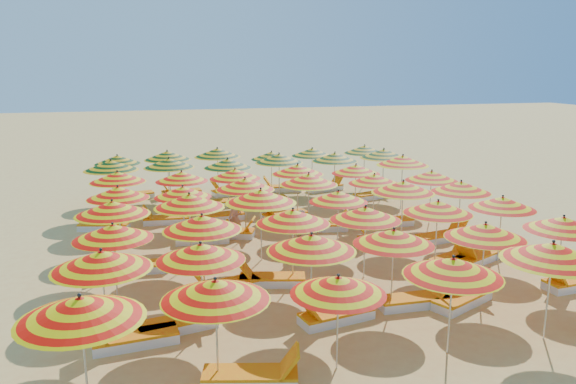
# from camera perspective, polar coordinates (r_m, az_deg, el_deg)

# --- Properties ---
(ground) EXTENTS (120.00, 120.00, 0.00)m
(ground) POSITION_cam_1_polar(r_m,az_deg,el_deg) (18.11, 0.42, -5.28)
(ground) COLOR #D7B55F
(ground) RESTS_ON ground
(umbrella_0) EXTENTS (2.18, 2.18, 2.13)m
(umbrella_0) POSITION_cam_1_polar(r_m,az_deg,el_deg) (9.49, -20.33, -11.04)
(umbrella_0) COLOR silver
(umbrella_0) RESTS_ON ground
(umbrella_1) EXTENTS (2.54, 2.54, 2.03)m
(umbrella_1) POSITION_cam_1_polar(r_m,az_deg,el_deg) (9.90, -7.38, -9.85)
(umbrella_1) COLOR silver
(umbrella_1) RESTS_ON ground
(umbrella_2) EXTENTS (2.00, 2.00, 1.88)m
(umbrella_2) POSITION_cam_1_polar(r_m,az_deg,el_deg) (10.41, 5.13, -9.42)
(umbrella_2) COLOR silver
(umbrella_2) RESTS_ON ground
(umbrella_3) EXTENTS (2.53, 2.53, 2.04)m
(umbrella_3) POSITION_cam_1_polar(r_m,az_deg,el_deg) (11.32, 16.41, -7.33)
(umbrella_3) COLOR silver
(umbrella_3) RESTS_ON ground
(umbrella_4) EXTENTS (2.55, 2.55, 2.16)m
(umbrella_4) POSITION_cam_1_polar(r_m,az_deg,el_deg) (12.58, 25.29, -5.54)
(umbrella_4) COLOR silver
(umbrella_4) RESTS_ON ground
(umbrella_6) EXTENTS (2.56, 2.56, 2.10)m
(umbrella_6) POSITION_cam_1_polar(r_m,az_deg,el_deg) (11.68, -18.42, -6.59)
(umbrella_6) COLOR silver
(umbrella_6) RESTS_ON ground
(umbrella_7) EXTENTS (2.14, 2.14, 2.00)m
(umbrella_7) POSITION_cam_1_polar(r_m,az_deg,el_deg) (11.96, -8.86, -6.04)
(umbrella_7) COLOR silver
(umbrella_7) RESTS_ON ground
(umbrella_8) EXTENTS (2.10, 2.10, 2.09)m
(umbrella_8) POSITION_cam_1_polar(r_m,az_deg,el_deg) (12.19, 2.40, -5.18)
(umbrella_8) COLOR silver
(umbrella_8) RESTS_ON ground
(umbrella_9) EXTENTS (2.33, 2.33, 1.99)m
(umbrella_9) POSITION_cam_1_polar(r_m,az_deg,el_deg) (13.10, 10.69, -4.52)
(umbrella_9) COLOR silver
(umbrella_9) RESTS_ON ground
(umbrella_10) EXTENTS (2.48, 2.48, 2.01)m
(umbrella_10) POSITION_cam_1_polar(r_m,az_deg,el_deg) (14.06, 19.40, -3.75)
(umbrella_10) COLOR silver
(umbrella_10) RESTS_ON ground
(umbrella_11) EXTENTS (2.19, 2.19, 1.99)m
(umbrella_11) POSITION_cam_1_polar(r_m,az_deg,el_deg) (15.52, 26.18, -2.91)
(umbrella_11) COLOR silver
(umbrella_11) RESTS_ON ground
(umbrella_12) EXTENTS (2.49, 2.49, 2.00)m
(umbrella_12) POSITION_cam_1_polar(r_m,az_deg,el_deg) (13.86, -17.36, -3.90)
(umbrella_12) COLOR silver
(umbrella_12) RESTS_ON ground
(umbrella_13) EXTENTS (2.28, 2.28, 2.07)m
(umbrella_13) POSITION_cam_1_polar(r_m,az_deg,el_deg) (13.91, -8.72, -3.11)
(umbrella_13) COLOR silver
(umbrella_13) RESTS_ON ground
(umbrella_14) EXTENTS (2.11, 2.11, 2.05)m
(umbrella_14) POSITION_cam_1_polar(r_m,az_deg,el_deg) (14.39, 0.51, -2.53)
(umbrella_14) COLOR silver
(umbrella_14) RESTS_ON ground
(umbrella_15) EXTENTS (2.45, 2.45, 2.02)m
(umbrella_15) POSITION_cam_1_polar(r_m,az_deg,el_deg) (14.95, 7.89, -2.18)
(umbrella_15) COLOR silver
(umbrella_15) RESTS_ON ground
(umbrella_16) EXTENTS (2.53, 2.53, 2.03)m
(umbrella_16) POSITION_cam_1_polar(r_m,az_deg,el_deg) (15.97, 14.98, -1.51)
(umbrella_16) COLOR silver
(umbrella_16) RESTS_ON ground
(umbrella_17) EXTENTS (2.02, 2.02, 1.99)m
(umbrella_17) POSITION_cam_1_polar(r_m,az_deg,el_deg) (17.20, 20.94, -1.03)
(umbrella_17) COLOR silver
(umbrella_17) RESTS_ON ground
(umbrella_18) EXTENTS (2.37, 2.37, 2.11)m
(umbrella_18) POSITION_cam_1_polar(r_m,az_deg,el_deg) (15.74, -17.42, -1.57)
(umbrella_18) COLOR silver
(umbrella_18) RESTS_ON ground
(umbrella_19) EXTENTS (2.29, 2.29, 2.13)m
(umbrella_19) POSITION_cam_1_polar(r_m,az_deg,el_deg) (16.03, -9.99, -0.89)
(umbrella_19) COLOR silver
(umbrella_19) RESTS_ON ground
(umbrella_20) EXTENTS (2.29, 2.29, 2.19)m
(umbrella_20) POSITION_cam_1_polar(r_m,az_deg,el_deg) (16.11, -2.78, -0.44)
(umbrella_20) COLOR silver
(umbrella_20) RESTS_ON ground
(umbrella_21) EXTENTS (1.91, 1.91, 1.91)m
(umbrella_21) POSITION_cam_1_polar(r_m,az_deg,el_deg) (17.20, 5.14, -0.47)
(umbrella_21) COLOR silver
(umbrella_21) RESTS_ON ground
(umbrella_22) EXTENTS (2.63, 2.63, 2.11)m
(umbrella_22) POSITION_cam_1_polar(r_m,az_deg,el_deg) (18.02, 11.63, 0.49)
(umbrella_22) COLOR silver
(umbrella_22) RESTS_ON ground
(umbrella_23) EXTENTS (2.46, 2.46, 2.03)m
(umbrella_23) POSITION_cam_1_polar(r_m,az_deg,el_deg) (18.86, 17.16, 0.49)
(umbrella_23) COLOR silver
(umbrella_23) RESTS_ON ground
(umbrella_24) EXTENTS (2.40, 2.40, 2.02)m
(umbrella_24) POSITION_cam_1_polar(r_m,az_deg,el_deg) (18.00, -16.89, -0.07)
(umbrella_24) COLOR silver
(umbrella_24) RESTS_ON ground
(umbrella_25) EXTENTS (1.95, 1.95, 1.92)m
(umbrella_25) POSITION_cam_1_polar(r_m,az_deg,el_deg) (18.08, -10.64, 0.01)
(umbrella_25) COLOR silver
(umbrella_25) RESTS_ON ground
(umbrella_26) EXTENTS (2.47, 2.47, 2.06)m
(umbrella_26) POSITION_cam_1_polar(r_m,az_deg,el_deg) (18.38, -4.38, 0.80)
(umbrella_26) COLOR silver
(umbrella_26) RESTS_ON ground
(umbrella_27) EXTENTS (2.05, 2.05, 2.10)m
(umbrella_27) POSITION_cam_1_polar(r_m,az_deg,el_deg) (18.97, 2.12, 1.30)
(umbrella_27) COLOR silver
(umbrella_27) RESTS_ON ground
(umbrella_28) EXTENTS (1.91, 1.91, 1.93)m
(umbrella_28) POSITION_cam_1_polar(r_m,az_deg,el_deg) (19.98, 8.77, 1.31)
(umbrella_28) COLOR silver
(umbrella_28) RESTS_ON ground
(umbrella_29) EXTENTS (2.45, 2.45, 1.99)m
(umbrella_29) POSITION_cam_1_polar(r_m,az_deg,el_deg) (20.71, 14.38, 1.60)
(umbrella_29) COLOR silver
(umbrella_29) RESTS_ON ground
(umbrella_30) EXTENTS (2.10, 2.10, 2.06)m
(umbrella_30) POSITION_cam_1_polar(r_m,az_deg,el_deg) (20.44, -16.93, 1.47)
(umbrella_30) COLOR silver
(umbrella_30) RESTS_ON ground
(umbrella_31) EXTENTS (2.40, 2.40, 1.97)m
(umbrella_31) POSITION_cam_1_polar(r_m,az_deg,el_deg) (20.37, -10.76, 1.56)
(umbrella_31) COLOR silver
(umbrella_31) RESTS_ON ground
(umbrella_32) EXTENTS (2.31, 2.31, 1.98)m
(umbrella_32) POSITION_cam_1_polar(r_m,az_deg,el_deg) (20.56, -5.41, 1.85)
(umbrella_32) COLOR silver
(umbrella_32) RESTS_ON ground
(umbrella_33) EXTENTS (2.02, 2.02, 2.07)m
(umbrella_33) POSITION_cam_1_polar(r_m,az_deg,el_deg) (20.95, 0.99, 2.31)
(umbrella_33) COLOR silver
(umbrella_33) RESTS_ON ground
(umbrella_34) EXTENTS (1.87, 1.87, 1.97)m
(umbrella_34) POSITION_cam_1_polar(r_m,az_deg,el_deg) (21.66, 6.91, 2.32)
(umbrella_34) COLOR silver
(umbrella_34) RESTS_ON ground
(umbrella_35) EXTENTS (2.34, 2.34, 2.19)m
(umbrella_35) POSITION_cam_1_polar(r_m,az_deg,el_deg) (22.76, 11.58, 3.16)
(umbrella_35) COLOR silver
(umbrella_35) RESTS_ON ground
(umbrella_36) EXTENTS (2.47, 2.47, 2.18)m
(umbrella_36) POSITION_cam_1_polar(r_m,az_deg,el_deg) (22.30, -17.54, 2.60)
(umbrella_36) COLOR silver
(umbrella_36) RESTS_ON ground
(umbrella_37) EXTENTS (2.20, 2.20, 2.12)m
(umbrella_37) POSITION_cam_1_polar(r_m,az_deg,el_deg) (22.59, -12.00, 2.91)
(umbrella_37) COLOR silver
(umbrella_37) RESTS_ON ground
(umbrella_38) EXTENTS (2.24, 2.24, 2.04)m
(umbrella_38) POSITION_cam_1_polar(r_m,az_deg,el_deg) (22.54, -6.15, 2.91)
(umbrella_38) COLOR silver
(umbrella_38) RESTS_ON ground
(umbrella_39) EXTENTS (2.58, 2.58, 2.13)m
(umbrella_39) POSITION_cam_1_polar(r_m,az_deg,el_deg) (23.22, -0.91, 3.45)
(umbrella_39) COLOR silver
(umbrella_39) RESTS_ON ground
(umbrella_40) EXTENTS (2.38, 2.38, 2.07)m
(umbrella_40) POSITION_cam_1_polar(r_m,az_deg,el_deg) (23.92, 4.78, 3.56)
(umbrella_40) COLOR silver
(umbrella_40) RESTS_ON ground
(umbrella_41) EXTENTS (2.34, 2.34, 2.18)m
(umbrella_41) POSITION_cam_1_polar(r_m,az_deg,el_deg) (24.54, 9.71, 3.87)
(umbrella_41) COLOR silver
(umbrella_41) RESTS_ON ground
(umbrella_42) EXTENTS (2.18, 2.18, 2.01)m
(umbrella_42) POSITION_cam_1_polar(r_m,az_deg,el_deg) (24.53, -16.94, 3.16)
(umbrella_42) COLOR silver
(umbrella_42) RESTS_ON ground
(umbrella_43) EXTENTS (2.07, 2.07, 2.10)m
(umbrella_43) POSITION_cam_1_polar(r_m,az_deg,el_deg) (24.64, -12.16, 3.65)
(umbrella_43) COLOR silver
(umbrella_43) RESTS_ON ground
(umbrella_44) EXTENTS (2.42, 2.42, 2.15)m
(umbrella_44) POSITION_cam_1_polar(r_m,az_deg,el_deg) (24.79, -7.19, 3.99)
(umbrella_44) COLOR silver
(umbrella_44) RESTS_ON ground
(umbrella_45) EXTENTS (1.90, 1.90, 1.92)m
(umbrella_45) POSITION_cam_1_polar(r_m,az_deg,el_deg) (25.12, -1.69, 3.72)
(umbrella_45) COLOR silver
(umbrella_45) RESTS_ON ground
(umbrella_46) EXTENTS (2.40, 2.40, 2.02)m
(umbrella_46) POSITION_cam_1_polar(r_m,az_deg,el_deg) (25.60, 2.48, 4.07)
(umbrella_46) COLOR silver
(umbrella_46) RESTS_ON ground
(umbrella_47) EXTENTS (2.35, 2.35, 2.05)m
(umbrella_47) POSITION_cam_1_polar(r_m,az_deg,el_deg) (26.48, 7.79, 4.31)
(umbrella_47) COLOR silver
(umbrella_47) RESTS_ON ground
(lounger_0) EXTENTS (1.82, 1.00, 0.69)m
(lounger_0) POSITION_cam_1_polar(r_m,az_deg,el_deg) (10.55, -3.59, -18.21)
(lounger_0) COLOR white
(lounger_0) RESTS_ON ground
(lounger_2) EXTENTS (1.78, 0.76, 0.69)m
(lounger_2) POSITION_cam_1_polar(r_m,az_deg,el_deg) (12.21, -15.45, -14.16)
(lounger_2) COLOR white
(lounger_2) RESTS_ON ground
(lounger_3) EXTENTS (1.81, 0.92, 0.69)m
(lounger_3) POSITION_cam_1_polar(r_m,az_deg,el_deg) (12.64, -11.00, -12.95)
(lounger_3) COLOR white
(lounger_3) RESTS_ON ground
(lounger_4) EXTENTS (1.81, 0.90, 0.69)m
(lounger_4) POSITION_cam_1_polar(r_m,az_deg,el_deg) (12.81, 4.75, -12.39)
(lounger_4) COLOR white
(lounger_4) RESTS_ON ground
(lounger_5) EXTENTS (1.75, 0.63, 0.69)m
(lounger_5) POSITION_cam_1_polar(r_m,az_deg,el_deg) (13.87, 12.77, -10.67)
(lounger_5) COLOR white
(lounger_5) RESTS_ON ground
(lounger_6) EXTENTS (1.82, 1.26, 0.69)m
(lounger_6) POSITION_cam_1_polar(r_m,az_deg,el_deg) (14.25, 17.40, -10.29)
(lounger_6) COLOR white
(lounger_6) RESTS_ON ground
(lounger_7) EXTENTS (1.77, 0.72, 0.69)m
(lounger_7) POSITION_cam_1_polar(r_m,az_deg,el_deg) (16.30, 27.03, -8.20)
(lounger_7) COLOR white
(lounger_7) RESTS_ON ground
(lounger_8) EXTENTS (1.83, 1.05, 0.69)m
(lounger_8) POSITION_cam_1_polar(r_m,az_deg,el_deg) (14.41, -6.44, -9.51)
(lounger_8) COLOR white
(lounger_8) RESTS_ON ground
(lounger_9) EXTENTS (1.82, 1.01, 0.69)m
(lounger_9) POSITION_cam_1_polar(r_m,az_deg,el_deg) (14.79, -1.79, -8.85)
(lounger_9) COLOR white
(lounger_9) RESTS_ON ground
(lounger_10) EXTENTS (1.82, 1.25, 0.69)m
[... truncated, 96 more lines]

